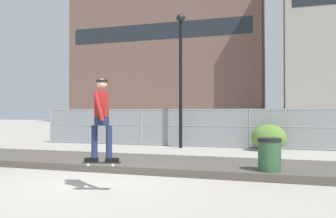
{
  "coord_description": "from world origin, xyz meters",
  "views": [
    {
      "loc": [
        3.97,
        -6.95,
        1.67
      ],
      "look_at": [
        0.82,
        3.06,
        1.78
      ],
      "focal_mm": 37.32,
      "sensor_mm": 36.0,
      "label": 1
    }
  ],
  "objects_px": {
    "shrub_left": "(269,138)",
    "skater": "(102,115)",
    "street_lamp": "(181,64)",
    "skateboard": "(102,163)",
    "trash_bin": "(270,159)",
    "parked_car_near": "(146,127)"
  },
  "relations": [
    {
      "from": "trash_bin",
      "to": "street_lamp",
      "type": "bearing_deg",
      "value": 121.45
    },
    {
      "from": "shrub_left",
      "to": "trash_bin",
      "type": "height_order",
      "value": "shrub_left"
    },
    {
      "from": "skateboard",
      "to": "trash_bin",
      "type": "height_order",
      "value": "trash_bin"
    },
    {
      "from": "street_lamp",
      "to": "shrub_left",
      "type": "xyz_separation_m",
      "value": [
        4.02,
        -0.13,
        -3.41
      ]
    },
    {
      "from": "skater",
      "to": "trash_bin",
      "type": "distance_m",
      "value": 4.32
    },
    {
      "from": "trash_bin",
      "to": "parked_car_near",
      "type": "bearing_deg",
      "value": 125.35
    },
    {
      "from": "street_lamp",
      "to": "trash_bin",
      "type": "relative_size",
      "value": 6.17
    },
    {
      "from": "parked_car_near",
      "to": "trash_bin",
      "type": "bearing_deg",
      "value": -54.65
    },
    {
      "from": "skater",
      "to": "parked_car_near",
      "type": "bearing_deg",
      "value": 107.21
    },
    {
      "from": "shrub_left",
      "to": "trash_bin",
      "type": "xyz_separation_m",
      "value": [
        0.18,
        -6.74,
        -0.06
      ]
    },
    {
      "from": "trash_bin",
      "to": "skater",
      "type": "bearing_deg",
      "value": -142.91
    },
    {
      "from": "parked_car_near",
      "to": "skateboard",
      "type": "bearing_deg",
      "value": -72.79
    },
    {
      "from": "skater",
      "to": "trash_bin",
      "type": "xyz_separation_m",
      "value": [
        3.33,
        2.52,
        -1.11
      ]
    },
    {
      "from": "skater",
      "to": "street_lamp",
      "type": "bearing_deg",
      "value": 95.29
    },
    {
      "from": "shrub_left",
      "to": "trash_bin",
      "type": "bearing_deg",
      "value": -88.45
    },
    {
      "from": "skater",
      "to": "shrub_left",
      "type": "distance_m",
      "value": 9.83
    },
    {
      "from": "parked_car_near",
      "to": "street_lamp",
      "type": "bearing_deg",
      "value": -47.83
    },
    {
      "from": "shrub_left",
      "to": "skater",
      "type": "bearing_deg",
      "value": -108.78
    },
    {
      "from": "skateboard",
      "to": "trash_bin",
      "type": "distance_m",
      "value": 4.18
    },
    {
      "from": "street_lamp",
      "to": "shrub_left",
      "type": "height_order",
      "value": "street_lamp"
    },
    {
      "from": "skateboard",
      "to": "skater",
      "type": "xyz_separation_m",
      "value": [
        0.0,
        -0.0,
        1.01
      ]
    },
    {
      "from": "street_lamp",
      "to": "parked_car_near",
      "type": "bearing_deg",
      "value": 132.17
    }
  ]
}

